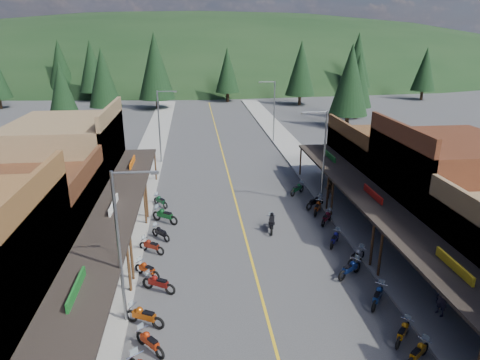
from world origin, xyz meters
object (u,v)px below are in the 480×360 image
object	(u,v)px
bike_west_6	(158,282)
bike_east_5	(378,295)
bike_west_10	(165,215)
pedestrian_east_b	(329,189)
pedestrian_east_a	(442,299)
bike_east_4	(403,331)
bike_east_11	(315,202)
bike_east_9	(327,217)
streetlight_2	(323,154)
pine_6	(425,69)
pine_2	(155,66)
shop_west_3	(71,162)
streetlight_0	(122,242)
bike_east_8	(335,238)
pine_10	(103,77)
streetlight_1	(160,124)
pine_9	(358,80)
bike_west_7	(147,269)
bike_east_3	(418,352)
pine_5	(357,60)
bike_west_9	(161,232)
rider_on_bike	(271,223)
shop_east_2	(443,188)
pine_4	(301,68)
pine_1	(92,66)
shop_east_3	(383,163)
bike_east_6	(350,268)
bike_west_5	(144,315)
bike_east_12	(297,188)
bike_east_7	(356,256)
pine_8	(62,90)
bike_west_8	(152,245)
streetlight_3	(273,109)
bike_east_10	(318,207)

from	to	relation	value
bike_west_6	bike_east_5	xyz separation A→B (m)	(11.69, -2.51, -0.02)
bike_west_10	pedestrian_east_b	bearing A→B (deg)	-39.38
bike_east_5	pedestrian_east_a	bearing A→B (deg)	10.51
bike_east_4	bike_east_11	size ratio (longest dim) A/B	0.93
pedestrian_east_a	bike_east_9	bearing A→B (deg)	177.50
streetlight_2	pine_6	size ratio (longest dim) A/B	0.73
pine_2	shop_west_3	bearing A→B (deg)	-94.63
streetlight_0	bike_east_8	xyz separation A→B (m)	(12.87, 6.85, -3.92)
pine_10	bike_east_4	distance (m)	63.87
streetlight_1	pine_9	distance (m)	38.61
bike_west_7	bike_east_9	world-z (taller)	bike_west_7
streetlight_0	bike_east_3	world-z (taller)	streetlight_0
pine_5	pine_9	xyz separation A→B (m)	(-10.00, -27.00, -1.61)
bike_west_9	rider_on_bike	bearing A→B (deg)	-37.81
shop_east_2	streetlight_0	bearing A→B (deg)	-159.63
pine_4	bike_east_8	bearing A→B (deg)	-101.54
streetlight_0	pine_1	xyz separation A→B (m)	(-17.05, 76.00, 2.78)
shop_east_3	pine_1	xyz separation A→B (m)	(-37.75, 58.70, 4.70)
pine_5	rider_on_bike	xyz separation A→B (m)	(-32.00, -68.50, -7.36)
pine_2	bike_east_4	size ratio (longest dim) A/B	7.52
streetlight_0	bike_west_7	xyz separation A→B (m)	(0.51, 4.14, -3.91)
bike_west_6	bike_west_9	bearing A→B (deg)	32.34
shop_west_3	pine_4	bearing A→B (deg)	56.87
bike_east_6	pine_4	bearing A→B (deg)	135.42
pine_4	rider_on_bike	size ratio (longest dim) A/B	5.86
bike_east_3	streetlight_0	bearing A→B (deg)	-144.15
pine_9	bike_east_9	xyz separation A→B (m)	(-17.57, -40.65, -5.85)
shop_east_3	bike_east_5	world-z (taller)	shop_east_3
streetlight_0	pine_2	size ratio (longest dim) A/B	0.57
streetlight_0	streetlight_2	distance (m)	19.73
shop_west_3	bike_west_5	world-z (taller)	shop_west_3
bike_west_7	bike_east_3	world-z (taller)	bike_west_7
bike_east_8	pedestrian_east_a	bearing A→B (deg)	-37.44
shop_east_3	bike_east_12	world-z (taller)	shop_east_3
pine_2	pine_6	bearing A→B (deg)	6.12
streetlight_0	bike_east_7	distance (m)	14.55
pine_8	pine_6	bearing A→B (deg)	19.44
pine_2	pine_10	size ratio (longest dim) A/B	1.21
bike_west_8	bike_east_4	world-z (taller)	bike_west_8
shop_east_2	pedestrian_east_a	distance (m)	10.62
bike_west_10	bike_east_11	bearing A→B (deg)	-45.37
streetlight_0	bike_east_6	world-z (taller)	streetlight_0
streetlight_0	bike_west_8	distance (m)	8.13
pine_2	pine_4	xyz separation A→B (m)	(28.00, 2.00, -0.75)
streetlight_3	bike_east_12	distance (m)	19.74
bike_west_6	bike_east_3	distance (m)	13.51
shop_west_3	bike_west_6	world-z (taller)	shop_west_3
bike_west_9	bike_east_8	xyz separation A→B (m)	(11.88, -2.22, 0.01)
shop_west_3	bike_east_10	xyz separation A→B (m)	(20.08, -5.01, -2.95)
pine_4	bike_west_10	bearing A→B (deg)	-113.71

